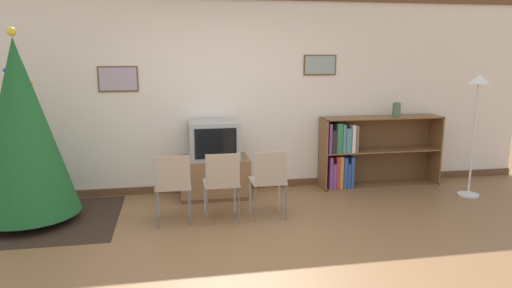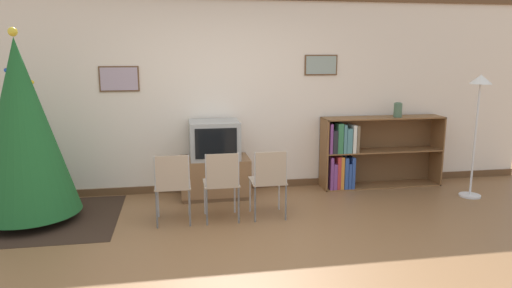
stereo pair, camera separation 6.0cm
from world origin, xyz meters
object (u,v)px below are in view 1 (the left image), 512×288
tv_console (214,177)px  television (214,140)px  folding_chair_center (222,182)px  standing_lamp (477,104)px  christmas_tree (21,128)px  folding_chair_left (173,184)px  folding_chair_right (269,179)px  bookshelf (359,153)px  vase (397,109)px

tv_console → television: (0.00, -0.00, 0.51)m
television → folding_chair_center: 0.99m
folding_chair_center → standing_lamp: bearing=5.9°
christmas_tree → folding_chair_left: 1.78m
folding_chair_left → folding_chair_right: 1.10m
tv_console → bookshelf: (2.10, 0.10, 0.23)m
tv_console → bookshelf: 2.12m
folding_chair_center → folding_chair_right: 0.55m
folding_chair_center → folding_chair_left: bearing=180.0°
folding_chair_left → vase: bearing=17.6°
folding_chair_left → folding_chair_right: (1.10, 0.00, 0.00)m
folding_chair_left → christmas_tree: bearing=166.4°
folding_chair_right → bookshelf: size_ratio=0.47×
christmas_tree → vase: size_ratio=10.48×
folding_chair_center → standing_lamp: standing_lamp is taller
bookshelf → standing_lamp: (1.30, -0.70, 0.76)m
bookshelf → vase: vase is taller
folding_chair_left → folding_chair_center: 0.55m
tv_console → folding_chair_center: 0.97m
tv_console → standing_lamp: bearing=-9.9°
christmas_tree → vase: christmas_tree is taller
bookshelf → tv_console: bearing=-177.2°
christmas_tree → television: size_ratio=3.35×
folding_chair_right → bookshelf: 1.87m
bookshelf → christmas_tree: bearing=-171.3°
vase → christmas_tree: bearing=-172.8°
folding_chair_left → standing_lamp: size_ratio=0.50×
television → bookshelf: size_ratio=0.37×
folding_chair_center → christmas_tree: bearing=169.8°
vase → tv_console: bearing=-178.8°
christmas_tree → television: bearing=14.2°
television → standing_lamp: 3.48m
vase → television: bearing=-178.7°
tv_console → vase: (2.61, 0.05, 0.85)m
television → standing_lamp: standing_lamp is taller
vase → folding_chair_center: bearing=-159.0°
christmas_tree → folding_chair_left: size_ratio=2.65×
christmas_tree → standing_lamp: 5.57m
folding_chair_center → vase: (2.61, 1.00, 0.65)m
tv_console → folding_chair_center: (0.00, -0.94, 0.20)m
standing_lamp → tv_console: bearing=170.1°
christmas_tree → bookshelf: size_ratio=1.24×
christmas_tree → standing_lamp: christmas_tree is taller
television → folding_chair_right: 1.13m
christmas_tree → folding_chair_center: christmas_tree is taller
standing_lamp → folding_chair_left: bearing=-174.9°
christmas_tree → folding_chair_right: size_ratio=2.65×
television → vase: vase is taller
folding_chair_right → folding_chair_left: bearing=180.0°
christmas_tree → folding_chair_center: (2.17, -0.39, -0.62)m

